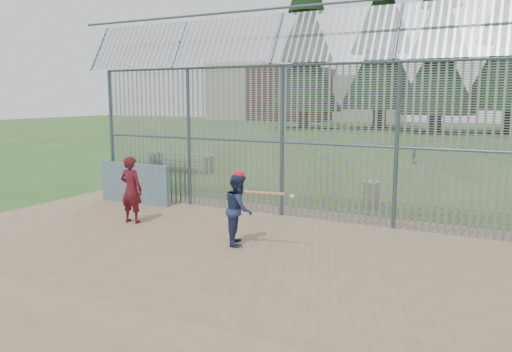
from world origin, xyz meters
The scene contains 12 objects.
ground centered at (0.00, 0.00, 0.00)m, with size 120.00×120.00×0.00m, color #2D511E.
dirt_infield centered at (0.00, -0.50, 0.01)m, with size 14.00×10.00×0.02m, color #756047.
dugout_wall centered at (-4.60, 2.90, 0.62)m, with size 2.50×0.12×1.20m, color #38566B.
batter centered at (0.29, 0.63, 0.79)m, with size 0.75×0.58×1.54m, color #212B4E.
onlooker centered at (-3.05, 1.00, 0.87)m, with size 0.62×0.41×1.70m, color maroon.
bg_kid_seated centered at (1.21, 16.27, 0.46)m, with size 0.54×0.22×0.92m, color slate.
batting_gear centered at (0.48, 0.60, 1.46)m, with size 1.42×0.38×0.52m.
trash_can centered at (1.90, 5.74, 0.38)m, with size 0.56×0.56×0.82m.
bleacher centered at (-7.34, 9.09, 0.41)m, with size 3.00×0.95×0.72m.
backstop_fence centered at (1.81, 3.43, 2.36)m, with size 20.09×0.81×5.30m.
conifer_row centered at (1.93, 41.51, 10.83)m, with size 38.48×12.26×20.20m.
distant_buildings centered at (-23.18, 56.49, 3.60)m, with size 26.50×10.50×8.00m.
Camera 1 is at (5.48, -8.55, 3.18)m, focal length 35.00 mm.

